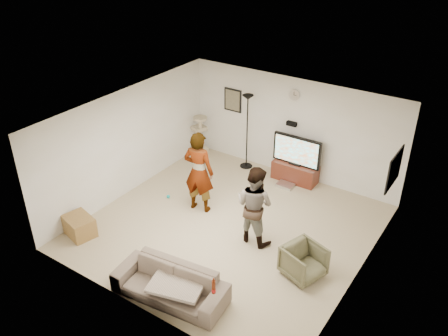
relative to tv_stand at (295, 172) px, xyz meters
The scene contains 24 objects.
floor 2.53m from the tv_stand, 96.27° to the right, with size 5.50×5.50×0.02m, color tan.
ceiling 3.40m from the tv_stand, 96.27° to the right, with size 5.50×5.50×0.02m, color white.
wall_back 1.08m from the tv_stand, 138.32° to the left, with size 5.50×0.04×2.50m, color silver.
wall_front 5.36m from the tv_stand, 93.00° to the right, with size 5.50×0.04×2.50m, color silver.
wall_left 4.06m from the tv_stand, 140.37° to the right, with size 0.04×5.50×2.50m, color silver.
wall_right 3.67m from the tv_stand, 45.35° to the right, with size 0.04×5.50×2.50m, color silver.
wall_clock 1.90m from the tv_stand, 142.00° to the left, with size 0.26×0.26×0.04m, color white.
wall_speaker 1.20m from the tv_stand, 146.09° to the left, with size 0.25×0.10×0.10m, color black.
picture_back 2.41m from the tv_stand, behind, with size 0.42×0.03×0.52m, color #65604A.
picture_right 2.91m from the tv_stand, 20.24° to the right, with size 0.03×0.78×0.62m, color #F4855F.
tv_stand is the anchor object (origin of this frame).
console_box 0.44m from the tv_stand, 97.09° to the right, with size 0.40×0.30×0.07m, color silver.
tv 0.59m from the tv_stand, ahead, with size 1.21×0.08×0.72m, color black.
tv_screen 0.59m from the tv_stand, 90.00° to the right, with size 1.11×0.01×0.63m, color #4AD1DA.
floor_lamp 1.55m from the tv_stand, behind, with size 0.32×0.32×1.95m, color black.
cat_tree 2.81m from the tv_stand, behind, with size 0.36×0.36×1.11m, color tan.
person_left 2.69m from the tv_stand, 117.70° to the right, with size 0.68×0.45×1.87m, color #9998A2.
person_right 2.68m from the tv_stand, 82.16° to the right, with size 0.81×0.63×1.66m, color #415D8C.
sofa 4.77m from the tv_stand, 90.01° to the right, with size 1.99×0.78×0.58m, color #6B5C4F.
throw_blanket 4.78m from the tv_stand, 87.98° to the right, with size 0.90×0.70×0.06m, color #B5A190.
beer_bottle 4.88m from the tv_stand, 79.17° to the right, with size 0.06×0.06×0.25m, color #561C09.
armchair 3.43m from the tv_stand, 61.15° to the right, with size 0.67×0.68×0.62m, color brown.
side_table 5.18m from the tv_stand, 121.11° to the right, with size 0.63×0.47×0.42m, color brown.
toy_ball 3.14m from the tv_stand, 131.25° to the right, with size 0.08×0.08×0.08m, color #0FA5A9.
Camera 1 is at (4.42, -6.79, 5.95)m, focal length 37.91 mm.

